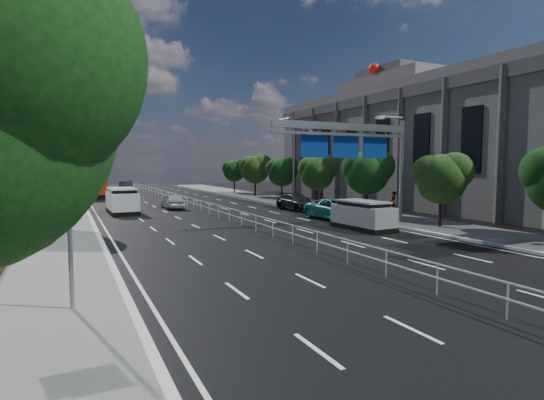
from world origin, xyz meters
TOP-DOWN VIEW (x-y plane):
  - ground at (0.00, 0.00)m, footprint 160.00×160.00m
  - sidewalk_near at (-11.50, 0.00)m, footprint 5.00×140.00m
  - kerb_near at (-9.00, 0.00)m, footprint 0.25×140.00m
  - kerb_far at (9.00, 0.00)m, footprint 0.25×140.00m
  - median_fence at (0.00, 22.50)m, footprint 0.05×85.00m
  - toilet_sign at (-10.95, 0.00)m, footprint 1.62×0.18m
  - overhead_gantry at (6.74, 10.05)m, footprint 10.24×0.38m
  - streetlight_far at (10.50, 26.00)m, footprint 2.78×2.40m
  - civic_hall at (23.72, 22.00)m, footprint 14.40×36.00m
  - near_tree_back at (-11.94, 17.97)m, footprint 4.84×4.51m
  - far_tree_c at (11.24, 6.98)m, footprint 3.52×3.28m
  - far_tree_d at (11.25, 14.48)m, footprint 3.85×3.59m
  - far_tree_e at (11.25, 21.98)m, footprint 3.63×3.38m
  - far_tree_f at (11.24, 29.48)m, footprint 3.52×3.28m
  - far_tree_g at (11.25, 36.98)m, footprint 3.96×3.69m
  - far_tree_h at (11.24, 44.48)m, footprint 3.41×3.18m
  - white_minivan at (-6.36, 25.04)m, footprint 2.28×5.09m
  - red_bus at (-7.50, 47.18)m, footprint 3.08×12.31m
  - near_car_silver at (-1.58, 27.20)m, footprint 1.67×4.14m
  - near_car_dark at (-2.62, 53.42)m, footprint 2.51×5.43m
  - silver_minivan at (6.50, 8.94)m, footprint 2.10×4.55m
  - parked_car_teal at (7.70, 13.56)m, footprint 2.95×5.83m
  - parked_car_dark at (8.30, 20.87)m, footprint 2.32×5.19m
  - pedestrian_a at (12.52, 12.86)m, footprint 0.83×0.74m
  - pedestrian_b at (13.40, 24.90)m, footprint 1.02×0.86m

SIDE VIEW (x-z plane):
  - ground at x=0.00m, z-range 0.00..0.00m
  - sidewalk_near at x=-11.50m, z-range 0.00..0.14m
  - kerb_near at x=-9.00m, z-range -0.01..0.15m
  - kerb_far at x=9.00m, z-range -0.01..0.15m
  - median_fence at x=0.00m, z-range 0.01..1.04m
  - near_car_silver at x=-1.58m, z-range 0.00..1.41m
  - parked_car_dark at x=8.30m, z-range 0.00..1.48m
  - parked_car_teal at x=7.70m, z-range 0.00..1.58m
  - near_car_dark at x=-2.62m, z-range 0.00..1.72m
  - silver_minivan at x=6.50m, z-range -0.02..1.84m
  - pedestrian_b at x=13.40m, z-range 0.14..2.01m
  - white_minivan at x=-6.36m, z-range -0.02..2.17m
  - pedestrian_a at x=12.52m, z-range 0.14..2.06m
  - red_bus at x=-7.50m, z-range 0.08..3.75m
  - toilet_sign at x=-10.95m, z-range 0.77..5.11m
  - far_tree_h at x=11.24m, z-range 0.97..5.88m
  - far_tree_c at x=11.24m, z-range 0.95..5.90m
  - far_tree_f at x=11.24m, z-range 0.98..6.00m
  - far_tree_e at x=11.25m, z-range 0.99..6.12m
  - far_tree_d at x=11.25m, z-range 1.02..6.36m
  - far_tree_g at x=11.25m, z-range 1.03..6.48m
  - near_tree_back at x=-11.94m, z-range 1.27..7.96m
  - streetlight_far at x=10.50m, z-range 0.71..9.71m
  - overhead_gantry at x=6.74m, z-range 1.88..9.33m
  - civic_hall at x=23.72m, z-range -0.91..13.44m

